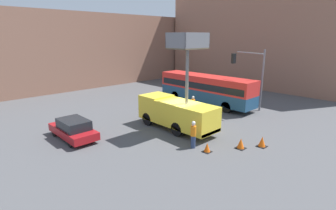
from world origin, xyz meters
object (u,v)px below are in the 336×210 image
(city_bus, at_px, (206,88))
(traffic_cone_near_truck, at_px, (262,142))
(traffic_cone_far_side, at_px, (241,144))
(road_worker_directing, at_px, (193,105))
(traffic_light_pole, at_px, (252,70))
(road_worker_near_truck, at_px, (193,135))
(utility_truck, at_px, (176,110))
(traffic_cone_mid_road, at_px, (207,148))
(parked_car_curbside, at_px, (73,129))

(city_bus, relative_size, traffic_cone_near_truck, 15.79)
(traffic_cone_far_side, bearing_deg, road_worker_directing, 63.90)
(traffic_light_pole, bearing_deg, road_worker_near_truck, -170.04)
(city_bus, bearing_deg, road_worker_directing, 129.59)
(utility_truck, distance_m, road_worker_near_truck, 3.84)
(city_bus, distance_m, road_worker_directing, 4.33)
(utility_truck, bearing_deg, road_worker_directing, 24.12)
(traffic_cone_far_side, bearing_deg, traffic_cone_mid_road, 149.74)
(traffic_cone_mid_road, bearing_deg, road_worker_directing, 47.48)
(utility_truck, xyz_separation_m, road_worker_near_truck, (-1.77, -3.34, -0.67))
(city_bus, relative_size, traffic_cone_mid_road, 18.30)
(road_worker_near_truck, relative_size, road_worker_directing, 1.04)
(utility_truck, height_order, road_worker_directing, utility_truck)
(road_worker_near_truck, xyz_separation_m, traffic_cone_near_truck, (3.56, -3.12, -0.62))
(utility_truck, height_order, traffic_cone_near_truck, utility_truck)
(parked_car_curbside, bearing_deg, traffic_cone_near_truck, -49.78)
(city_bus, distance_m, parked_car_curbside, 14.98)
(utility_truck, xyz_separation_m, traffic_light_pole, (8.86, -1.47, 2.53))
(road_worker_directing, height_order, traffic_cone_near_truck, road_worker_directing)
(road_worker_directing, bearing_deg, road_worker_near_truck, 1.88)
(traffic_light_pole, height_order, traffic_cone_mid_road, traffic_light_pole)
(road_worker_directing, xyz_separation_m, parked_car_curbside, (-11.03, 1.96, -0.15))
(parked_car_curbside, bearing_deg, traffic_cone_mid_road, -57.22)
(road_worker_directing, distance_m, parked_car_curbside, 11.21)
(parked_car_curbside, bearing_deg, traffic_cone_far_side, -51.99)
(traffic_cone_near_truck, xyz_separation_m, traffic_cone_far_side, (-1.32, 0.84, 0.00))
(road_worker_directing, bearing_deg, traffic_cone_near_truck, 34.84)
(traffic_light_pole, height_order, road_worker_directing, traffic_light_pole)
(utility_truck, relative_size, city_bus, 0.67)
(traffic_cone_far_side, height_order, parked_car_curbside, parked_car_curbside)
(traffic_cone_mid_road, height_order, parked_car_curbside, parked_car_curbside)
(utility_truck, bearing_deg, traffic_light_pole, -9.44)
(road_worker_directing, relative_size, parked_car_curbside, 0.40)
(traffic_light_pole, xyz_separation_m, road_worker_near_truck, (-10.64, -1.87, -3.20))
(road_worker_directing, bearing_deg, parked_car_curbside, -49.52)
(traffic_light_pole, height_order, traffic_cone_near_truck, traffic_light_pole)
(traffic_light_pole, height_order, road_worker_near_truck, traffic_light_pole)
(traffic_light_pole, height_order, parked_car_curbside, traffic_light_pole)
(traffic_cone_near_truck, bearing_deg, traffic_cone_far_side, 147.36)
(utility_truck, relative_size, traffic_cone_mid_road, 12.26)
(road_worker_directing, bearing_deg, traffic_light_pole, 105.44)
(utility_truck, height_order, traffic_cone_far_side, utility_truck)
(road_worker_near_truck, bearing_deg, traffic_cone_far_side, 68.16)
(city_bus, height_order, traffic_cone_far_side, city_bus)
(traffic_light_pole, relative_size, traffic_cone_far_side, 8.47)
(utility_truck, bearing_deg, traffic_cone_mid_road, -109.99)
(traffic_cone_mid_road, relative_size, parked_car_curbside, 0.14)
(traffic_light_pole, bearing_deg, traffic_cone_far_side, -153.70)
(city_bus, xyz_separation_m, traffic_cone_far_side, (-7.56, -9.07, -1.55))
(traffic_cone_mid_road, bearing_deg, road_worker_near_truck, 98.92)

